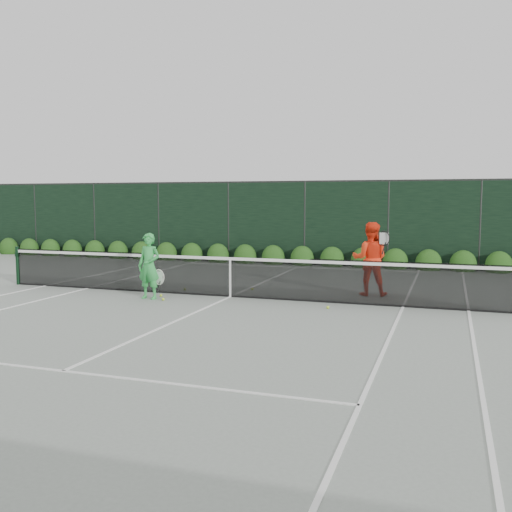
% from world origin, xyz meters
% --- Properties ---
extents(ground, '(80.00, 80.00, 0.00)m').
position_xyz_m(ground, '(0.00, 0.00, 0.00)').
color(ground, gray).
rests_on(ground, ground).
extents(tennis_net, '(12.90, 0.10, 1.07)m').
position_xyz_m(tennis_net, '(-0.02, 0.00, 0.53)').
color(tennis_net, black).
rests_on(tennis_net, ground).
extents(player_woman, '(0.65, 0.42, 1.58)m').
position_xyz_m(player_woman, '(-1.75, -0.85, 0.79)').
color(player_woman, green).
rests_on(player_woman, ground).
extents(player_man, '(0.97, 0.77, 1.83)m').
position_xyz_m(player_man, '(3.20, 1.34, 0.91)').
color(player_man, '#FF3715').
rests_on(player_man, ground).
extents(court_lines, '(11.03, 23.83, 0.01)m').
position_xyz_m(court_lines, '(0.00, 0.00, 0.01)').
color(court_lines, white).
rests_on(court_lines, ground).
extents(windscreen_fence, '(32.00, 21.07, 3.06)m').
position_xyz_m(windscreen_fence, '(0.00, -2.71, 1.51)').
color(windscreen_fence, black).
rests_on(windscreen_fence, ground).
extents(hedge_row, '(31.66, 0.65, 0.94)m').
position_xyz_m(hedge_row, '(-0.00, 7.15, 0.23)').
color(hedge_row, '#18390F').
rests_on(hedge_row, ground).
extents(tennis_balls, '(4.27, 2.20, 0.07)m').
position_xyz_m(tennis_balls, '(-0.34, -0.11, 0.03)').
color(tennis_balls, '#BEDE31').
rests_on(tennis_balls, ground).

